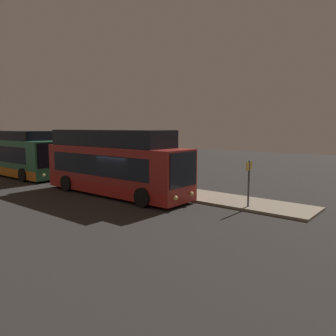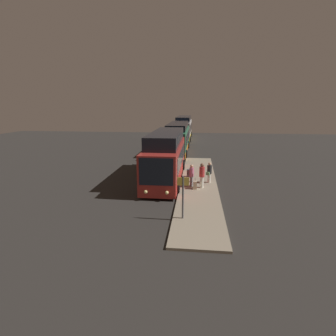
{
  "view_description": "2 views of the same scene",
  "coord_description": "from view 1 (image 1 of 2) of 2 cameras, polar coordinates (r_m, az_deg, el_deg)",
  "views": [
    {
      "loc": [
        14.08,
        -13.1,
        4.16
      ],
      "look_at": [
        2.62,
        0.87,
        1.9
      ],
      "focal_mm": 35.0,
      "sensor_mm": 36.0,
      "label": 1
    },
    {
      "loc": [
        20.14,
        2.83,
        6.14
      ],
      "look_at": [
        2.62,
        0.87,
        1.9
      ],
      "focal_mm": 28.0,
      "sensor_mm": 36.0,
      "label": 2
    }
  ],
  "objects": [
    {
      "name": "platform",
      "position": [
        21.79,
        -1.74,
        -3.7
      ],
      "size": [
        20.0,
        2.84,
        0.13
      ],
      "color": "gray",
      "rests_on": "ground"
    },
    {
      "name": "ground",
      "position": [
        19.68,
        -7.56,
        -5.15
      ],
      "size": [
        80.0,
        80.0,
        0.0
      ],
      "primitive_type": "plane",
      "color": "#2B2826"
    },
    {
      "name": "passenger_waiting",
      "position": [
        20.99,
        1.22,
        -1.13
      ],
      "size": [
        0.53,
        0.53,
        1.86
      ],
      "rotation": [
        0.0,
        0.0,
        1.08
      ],
      "color": "silver",
      "rests_on": "platform"
    },
    {
      "name": "trash_bin",
      "position": [
        22.29,
        -6.32,
        -2.48
      ],
      "size": [
        0.44,
        0.44,
        0.65
      ],
      "color": "#3F3F44",
      "rests_on": "platform"
    },
    {
      "name": "passenger_boarding",
      "position": [
        20.63,
        -0.83,
        -1.56
      ],
      "size": [
        0.53,
        0.36,
        1.67
      ],
      "rotation": [
        0.0,
        0.0,
        1.49
      ],
      "color": "gray",
      "rests_on": "platform"
    },
    {
      "name": "suitcase",
      "position": [
        20.49,
        1.24,
        -3.36
      ],
      "size": [
        0.36,
        0.27,
        0.84
      ],
      "color": "beige",
      "rests_on": "platform"
    },
    {
      "name": "bus_second",
      "position": [
        31.59,
        -25.46,
        2.07
      ],
      "size": [
        12.27,
        2.84,
        3.85
      ],
      "color": "#2D704C",
      "rests_on": "ground"
    },
    {
      "name": "passenger_with_bags",
      "position": [
        22.33,
        -0.6,
        -0.97
      ],
      "size": [
        0.63,
        0.53,
        1.64
      ],
      "rotation": [
        0.0,
        0.0,
        -2.04
      ],
      "color": "silver",
      "rests_on": "platform"
    },
    {
      "name": "bus_lead",
      "position": [
        20.48,
        -9.49,
        0.36
      ],
      "size": [
        10.71,
        2.83,
        4.0
      ],
      "color": "maroon",
      "rests_on": "ground"
    },
    {
      "name": "sign_post",
      "position": [
        17.06,
        13.9,
        -1.7
      ],
      "size": [
        0.1,
        0.64,
        2.36
      ],
      "color": "#4C4C51",
      "rests_on": "platform"
    }
  ]
}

